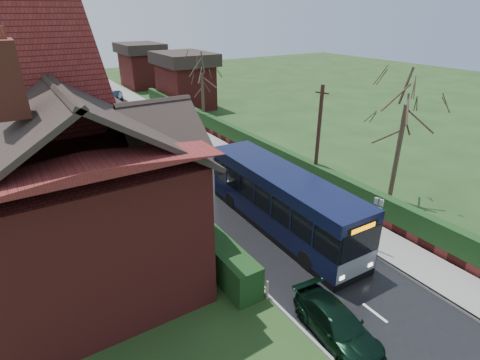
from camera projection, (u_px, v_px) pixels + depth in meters
ground at (282, 242)px, 19.57m from camera, size 140.00×140.00×0.00m
road at (197, 176)px, 27.25m from camera, size 6.00×100.00×0.02m
pavement at (245, 164)px, 29.29m from camera, size 2.50×100.00×0.14m
kerb_right at (232, 167)px, 28.71m from camera, size 0.12×100.00×0.14m
kerb_left at (157, 185)px, 25.75m from camera, size 0.12×100.00×0.10m
front_hedge at (173, 209)px, 21.18m from camera, size 1.20×16.00×1.60m
picket_fence at (186, 211)px, 21.69m from camera, size 0.10×16.00×0.90m
right_wall_hedge at (262, 149)px, 29.65m from camera, size 0.60×50.00×1.80m
brick_house at (71, 170)px, 17.17m from camera, size 9.30×14.60×10.30m
bus at (282, 202)px, 20.12m from camera, size 2.76×11.03×3.33m
car_silver at (185, 178)px, 25.14m from camera, size 2.44×4.52×1.46m
car_green at (337, 325)px, 13.65m from camera, size 2.05×4.17×1.17m
car_distant at (115, 96)px, 49.71m from camera, size 2.90×4.33×1.35m
bus_stop_sign at (376, 217)px, 18.06m from camera, size 0.16×0.45×2.97m
telegraph_pole at (318, 139)px, 23.92m from camera, size 0.36×0.87×6.96m
tree_right_near at (408, 98)px, 21.46m from camera, size 4.01×4.01×8.65m
tree_right_far at (202, 69)px, 35.70m from camera, size 4.09×4.09×7.91m
tree_house_side at (36, 64)px, 20.47m from camera, size 4.92×4.92×11.17m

